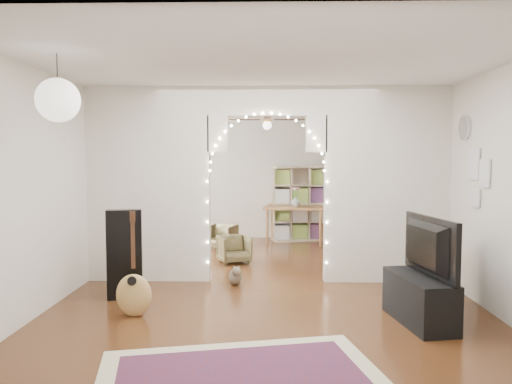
{
  "coord_description": "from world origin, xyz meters",
  "views": [
    {
      "loc": [
        0.01,
        -6.93,
        1.73
      ],
      "look_at": [
        -0.16,
        0.3,
        1.23
      ],
      "focal_mm": 35.0,
      "sensor_mm": 36.0,
      "label": 1
    }
  ],
  "objects_px": {
    "dining_table": "(295,210)",
    "dining_chair_left": "(222,237)",
    "bookcase": "(309,203)",
    "media_console": "(419,300)",
    "dining_chair_right": "(234,249)",
    "acoustic_guitar": "(134,278)",
    "floor_speaker": "(439,266)"
  },
  "relations": [
    {
      "from": "dining_table",
      "to": "dining_chair_left",
      "type": "xyz_separation_m",
      "value": [
        -1.43,
        -0.63,
        -0.45
      ]
    },
    {
      "from": "dining_chair_left",
      "to": "bookcase",
      "type": "bearing_deg",
      "value": 49.87
    },
    {
      "from": "media_console",
      "to": "dining_table",
      "type": "bearing_deg",
      "value": 92.55
    },
    {
      "from": "media_console",
      "to": "dining_table",
      "type": "distance_m",
      "value": 4.97
    },
    {
      "from": "media_console",
      "to": "dining_chair_right",
      "type": "distance_m",
      "value": 3.63
    },
    {
      "from": "acoustic_guitar",
      "to": "floor_speaker",
      "type": "bearing_deg",
      "value": -6.19
    },
    {
      "from": "media_console",
      "to": "floor_speaker",
      "type": "bearing_deg",
      "value": 48.32
    },
    {
      "from": "media_console",
      "to": "dining_chair_right",
      "type": "bearing_deg",
      "value": 116.6
    },
    {
      "from": "dining_table",
      "to": "dining_chair_left",
      "type": "distance_m",
      "value": 1.62
    },
    {
      "from": "bookcase",
      "to": "dining_chair_right",
      "type": "relative_size",
      "value": 3.14
    },
    {
      "from": "dining_chair_left",
      "to": "dining_chair_right",
      "type": "distance_m",
      "value": 1.32
    },
    {
      "from": "dining_chair_left",
      "to": "dining_table",
      "type": "bearing_deg",
      "value": 43.33
    },
    {
      "from": "floor_speaker",
      "to": "bookcase",
      "type": "distance_m",
      "value": 4.72
    },
    {
      "from": "floor_speaker",
      "to": "bookcase",
      "type": "height_order",
      "value": "bookcase"
    },
    {
      "from": "floor_speaker",
      "to": "dining_chair_right",
      "type": "xyz_separation_m",
      "value": [
        -2.55,
        2.28,
        -0.23
      ]
    },
    {
      "from": "floor_speaker",
      "to": "dining_chair_left",
      "type": "height_order",
      "value": "floor_speaker"
    },
    {
      "from": "bookcase",
      "to": "dining_table",
      "type": "relative_size",
      "value": 1.18
    },
    {
      "from": "bookcase",
      "to": "dining_chair_right",
      "type": "bearing_deg",
      "value": -136.7
    },
    {
      "from": "media_console",
      "to": "dining_chair_left",
      "type": "bearing_deg",
      "value": 110.78
    },
    {
      "from": "dining_table",
      "to": "acoustic_guitar",
      "type": "bearing_deg",
      "value": -104.06
    },
    {
      "from": "floor_speaker",
      "to": "dining_chair_right",
      "type": "relative_size",
      "value": 1.87
    },
    {
      "from": "dining_table",
      "to": "dining_chair_right",
      "type": "xyz_separation_m",
      "value": [
        -1.11,
        -1.91,
        -0.46
      ]
    },
    {
      "from": "media_console",
      "to": "bookcase",
      "type": "xyz_separation_m",
      "value": [
        -0.72,
        5.23,
        0.52
      ]
    },
    {
      "from": "acoustic_guitar",
      "to": "dining_chair_left",
      "type": "height_order",
      "value": "acoustic_guitar"
    },
    {
      "from": "bookcase",
      "to": "dining_table",
      "type": "height_order",
      "value": "bookcase"
    },
    {
      "from": "floor_speaker",
      "to": "dining_table",
      "type": "height_order",
      "value": "floor_speaker"
    },
    {
      "from": "floor_speaker",
      "to": "bookcase",
      "type": "xyz_separation_m",
      "value": [
        -1.14,
        4.57,
        0.32
      ]
    },
    {
      "from": "acoustic_guitar",
      "to": "media_console",
      "type": "xyz_separation_m",
      "value": [
        3.04,
        -0.14,
        -0.18
      ]
    },
    {
      "from": "dining_chair_right",
      "to": "floor_speaker",
      "type": "bearing_deg",
      "value": -62.99
    },
    {
      "from": "acoustic_guitar",
      "to": "floor_speaker",
      "type": "relative_size",
      "value": 1.06
    },
    {
      "from": "acoustic_guitar",
      "to": "media_console",
      "type": "relative_size",
      "value": 0.98
    },
    {
      "from": "media_console",
      "to": "dining_chair_right",
      "type": "relative_size",
      "value": 2.03
    }
  ]
}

